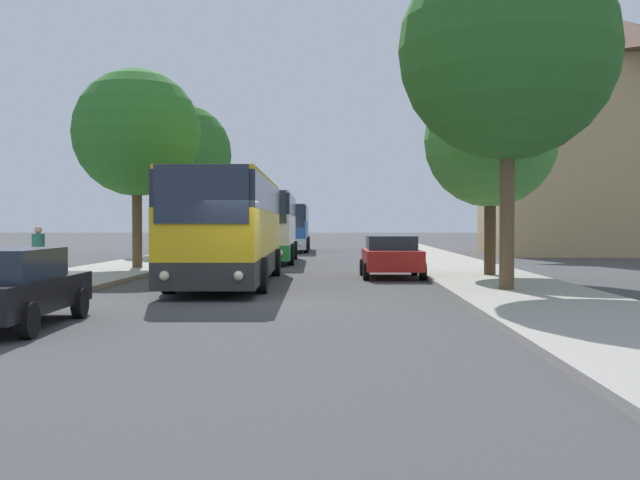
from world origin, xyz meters
TOP-DOWN VIEW (x-y plane):
  - ground_plane at (0.00, 0.00)m, footprint 300.00×300.00m
  - sidewalk_right at (7.00, 0.00)m, footprint 4.00×120.00m
  - building_right_background at (19.85, 29.52)m, footprint 16.35×10.60m
  - bus_front at (-1.51, 5.43)m, footprint 3.16×12.10m
  - bus_middle at (-1.67, 19.01)m, footprint 3.10×10.30m
  - bus_rear at (-1.63, 34.18)m, footprint 2.96×10.96m
  - parked_car_left_curb at (-4.04, -5.05)m, footprint 2.11×4.55m
  - parked_car_right_near at (3.87, 8.23)m, footprint 2.21×4.05m
  - pedestrian_waiting_near at (-6.65, 2.67)m, footprint 0.36×0.36m
  - tree_left_near at (-6.27, 11.66)m, footprint 5.17×5.17m
  - tree_left_far at (-7.54, 25.89)m, footprint 5.98×5.98m
  - tree_right_near at (7.28, 7.68)m, footprint 4.62×4.62m
  - tree_right_mid at (6.59, 1.81)m, footprint 5.92×5.92m

SIDE VIEW (x-z plane):
  - ground_plane at x=0.00m, z-range 0.00..0.00m
  - sidewalk_right at x=7.00m, z-range 0.00..0.15m
  - parked_car_left_curb at x=-4.04m, z-range 0.03..1.50m
  - parked_car_right_near at x=3.87m, z-range 0.03..1.53m
  - pedestrian_waiting_near at x=-6.65m, z-range 0.16..1.87m
  - bus_rear at x=-1.63m, z-range 0.11..3.33m
  - bus_front at x=-1.51m, z-range 0.12..3.52m
  - bus_middle at x=-1.67m, z-range 0.11..3.53m
  - tree_right_near at x=7.28m, z-range 1.32..8.31m
  - tree_left_near at x=-6.27m, z-range 1.59..9.68m
  - tree_left_far at x=-7.54m, z-range 1.62..10.57m
  - tree_right_mid at x=6.59m, z-range 1.89..11.31m
  - building_right_background at x=19.85m, z-range 0.00..14.83m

